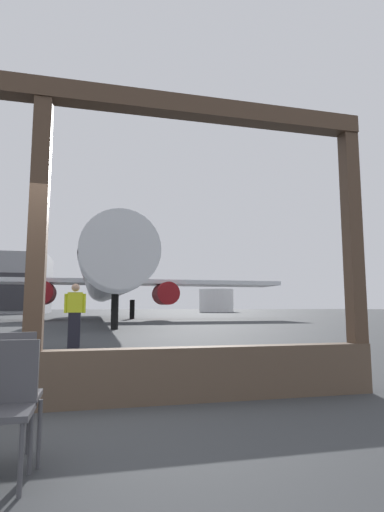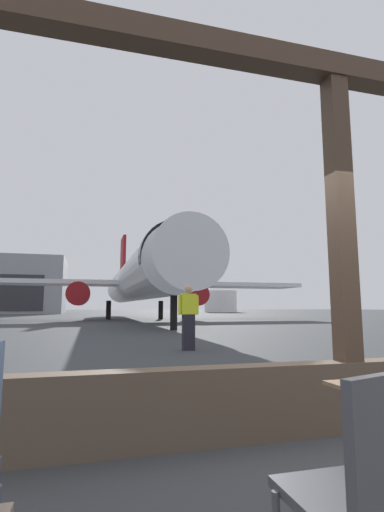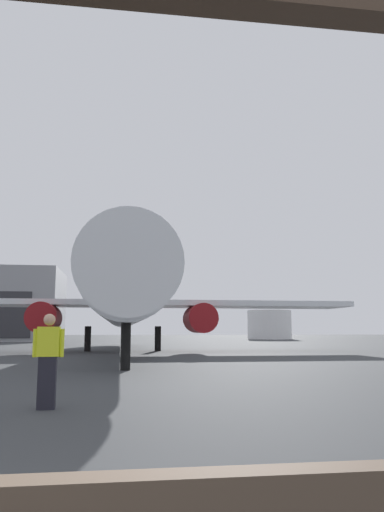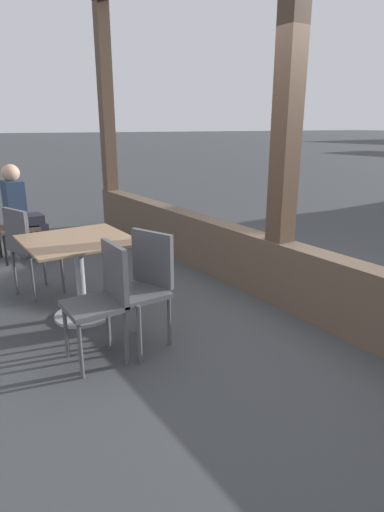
{
  "view_description": "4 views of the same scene",
  "coord_description": "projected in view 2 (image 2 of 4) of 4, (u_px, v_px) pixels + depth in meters",
  "views": [
    {
      "loc": [
        0.63,
        -4.81,
        1.12
      ],
      "look_at": [
        4.41,
        10.64,
        3.1
      ],
      "focal_mm": 28.36,
      "sensor_mm": 36.0,
      "label": 1
    },
    {
      "loc": [
        -2.43,
        -3.2,
        1.15
      ],
      "look_at": [
        2.56,
        15.18,
        3.72
      ],
      "focal_mm": 26.42,
      "sensor_mm": 36.0,
      "label": 2
    },
    {
      "loc": [
        1.48,
        -2.94,
        1.44
      ],
      "look_at": [
        3.7,
        12.54,
        3.78
      ],
      "focal_mm": 34.75,
      "sensor_mm": 36.0,
      "label": 3
    },
    {
      "loc": [
        2.82,
        -2.89,
        1.7
      ],
      "look_at": [
        0.03,
        -1.04,
        0.66
      ],
      "focal_mm": 29.59,
      "sensor_mm": 36.0,
      "label": 4
    }
  ],
  "objects": [
    {
      "name": "ground_plane",
      "position": [
        111.0,
        317.0,
        41.79
      ],
      "size": [
        220.0,
        220.0,
        0.0
      ],
      "primitive_type": "plane",
      "color": "#383A3D"
    },
    {
      "name": "distant_hangar",
      "position": [
        9.0,
        286.0,
        63.84
      ],
      "size": [
        18.17,
        13.07,
        9.44
      ],
      "color": "gray",
      "rests_on": "ground"
    },
    {
      "name": "fuel_storage_tank",
      "position": [
        221.0,
        301.0,
        82.09
      ],
      "size": [
        7.02,
        7.02,
        4.58
      ],
      "primitive_type": "cylinder",
      "color": "white",
      "rests_on": "ground"
    },
    {
      "name": "ground_crew_worker",
      "position": [
        188.0,
        316.0,
        10.12
      ],
      "size": [
        0.57,
        0.22,
        1.74
      ],
      "color": "black",
      "rests_on": "ground"
    },
    {
      "name": "cafe_chair_aisle_left",
      "position": [
        364.0,
        482.0,
        1.3
      ],
      "size": [
        0.48,
        0.48,
        0.93
      ],
      "color": "#4C4C51",
      "rests_on": "ground"
    },
    {
      "name": "airplane",
      "position": [
        138.0,
        280.0,
        33.33
      ],
      "size": [
        31.01,
        37.07,
        10.3
      ],
      "color": "silver",
      "rests_on": "ground"
    },
    {
      "name": "window_frame",
      "position": [
        345.0,
        287.0,
        3.72
      ],
      "size": [
        8.38,
        0.24,
        3.79
      ],
      "color": "brown",
      "rests_on": "ground"
    }
  ]
}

